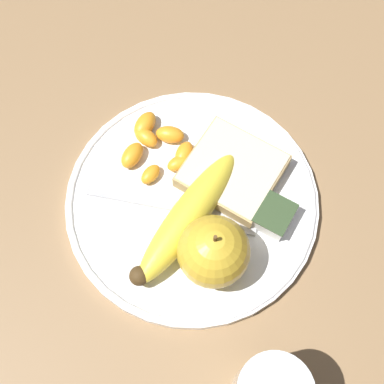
{
  "coord_description": "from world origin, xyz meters",
  "views": [
    {
      "loc": [
        -0.11,
        0.19,
        0.55
      ],
      "look_at": [
        0.0,
        0.0,
        0.03
      ],
      "focal_mm": 50.0,
      "sensor_mm": 36.0,
      "label": 1
    }
  ],
  "objects_px": {
    "bread_slice": "(232,171)",
    "jam_packet": "(268,213)",
    "plate": "(192,201)",
    "apple": "(214,251)",
    "fork": "(188,208)",
    "banana": "(187,218)"
  },
  "relations": [
    {
      "from": "fork",
      "to": "banana",
      "type": "bearing_deg",
      "value": -82.73
    },
    {
      "from": "jam_packet",
      "to": "bread_slice",
      "type": "bearing_deg",
      "value": -23.18
    },
    {
      "from": "apple",
      "to": "jam_packet",
      "type": "bearing_deg",
      "value": -109.83
    },
    {
      "from": "apple",
      "to": "fork",
      "type": "bearing_deg",
      "value": -36.54
    },
    {
      "from": "banana",
      "to": "jam_packet",
      "type": "xyz_separation_m",
      "value": [
        -0.07,
        -0.05,
        -0.01
      ]
    },
    {
      "from": "apple",
      "to": "bread_slice",
      "type": "height_order",
      "value": "apple"
    },
    {
      "from": "apple",
      "to": "fork",
      "type": "relative_size",
      "value": 0.44
    },
    {
      "from": "apple",
      "to": "jam_packet",
      "type": "xyz_separation_m",
      "value": [
        -0.03,
        -0.07,
        -0.03
      ]
    },
    {
      "from": "plate",
      "to": "jam_packet",
      "type": "bearing_deg",
      "value": -163.95
    },
    {
      "from": "plate",
      "to": "apple",
      "type": "distance_m",
      "value": 0.08
    },
    {
      "from": "plate",
      "to": "apple",
      "type": "bearing_deg",
      "value": 136.92
    },
    {
      "from": "apple",
      "to": "bread_slice",
      "type": "relative_size",
      "value": 0.82
    },
    {
      "from": "bread_slice",
      "to": "plate",
      "type": "bearing_deg",
      "value": 63.48
    },
    {
      "from": "banana",
      "to": "bread_slice",
      "type": "xyz_separation_m",
      "value": [
        -0.01,
        -0.08,
        -0.01
      ]
    },
    {
      "from": "banana",
      "to": "plate",
      "type": "bearing_deg",
      "value": -70.28
    },
    {
      "from": "bread_slice",
      "to": "jam_packet",
      "type": "height_order",
      "value": "same"
    },
    {
      "from": "bread_slice",
      "to": "fork",
      "type": "relative_size",
      "value": 0.53
    },
    {
      "from": "apple",
      "to": "bread_slice",
      "type": "bearing_deg",
      "value": -72.83
    },
    {
      "from": "banana",
      "to": "jam_packet",
      "type": "relative_size",
      "value": 3.55
    },
    {
      "from": "apple",
      "to": "fork",
      "type": "distance_m",
      "value": 0.07
    },
    {
      "from": "plate",
      "to": "bread_slice",
      "type": "distance_m",
      "value": 0.06
    },
    {
      "from": "apple",
      "to": "bread_slice",
      "type": "distance_m",
      "value": 0.11
    }
  ]
}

